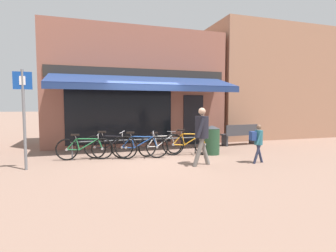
% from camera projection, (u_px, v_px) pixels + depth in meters
% --- Properties ---
extents(ground_plane, '(160.00, 160.00, 0.00)m').
position_uv_depth(ground_plane, '(152.00, 158.00, 8.22)').
color(ground_plane, '#846656').
extents(shop_front, '(7.56, 4.75, 4.85)m').
position_uv_depth(shop_front, '(135.00, 89.00, 11.91)').
color(shop_front, '#8E5647').
rests_on(shop_front, ground_plane).
extents(neighbour_building, '(6.84, 4.00, 5.68)m').
position_uv_depth(neighbour_building, '(265.00, 85.00, 14.58)').
color(neighbour_building, '#9E7056').
rests_on(neighbour_building, ground_plane).
extents(bike_rack_rail, '(4.14, 0.04, 0.57)m').
position_uv_depth(bike_rack_rail, '(138.00, 142.00, 8.50)').
color(bike_rack_rail, '#47494F').
rests_on(bike_rack_rail, ground_plane).
extents(bicycle_green, '(1.70, 0.52, 0.80)m').
position_uv_depth(bicycle_green, '(84.00, 148.00, 7.95)').
color(bicycle_green, black).
rests_on(bicycle_green, ground_plane).
extents(bicycle_black, '(1.61, 0.78, 0.87)m').
position_uv_depth(bicycle_black, '(110.00, 147.00, 8.09)').
color(bicycle_black, black).
rests_on(bicycle_black, ground_plane).
extents(bicycle_blue, '(1.77, 0.65, 0.85)m').
position_uv_depth(bicycle_blue, '(139.00, 146.00, 8.18)').
color(bicycle_blue, black).
rests_on(bicycle_blue, ground_plane).
extents(bicycle_silver, '(1.67, 0.62, 0.80)m').
position_uv_depth(bicycle_silver, '(161.00, 145.00, 8.70)').
color(bicycle_silver, black).
rests_on(bicycle_silver, ground_plane).
extents(bicycle_orange, '(1.76, 0.64, 0.87)m').
position_uv_depth(bicycle_orange, '(189.00, 144.00, 8.69)').
color(bicycle_orange, black).
rests_on(bicycle_orange, ground_plane).
extents(pedestrian_adult, '(0.60, 0.56, 1.61)m').
position_uv_depth(pedestrian_adult, '(202.00, 130.00, 7.17)').
color(pedestrian_adult, slate).
rests_on(pedestrian_adult, ground_plane).
extents(pedestrian_child, '(0.46, 0.32, 1.12)m').
position_uv_depth(pedestrian_child, '(258.00, 139.00, 7.49)').
color(pedestrian_child, '#282D47').
rests_on(pedestrian_child, ground_plane).
extents(litter_bin, '(0.53, 0.53, 0.99)m').
position_uv_depth(litter_bin, '(212.00, 140.00, 8.87)').
color(litter_bin, '#23472D').
rests_on(litter_bin, ground_plane).
extents(parking_sign, '(0.44, 0.07, 2.56)m').
position_uv_depth(parking_sign, '(24.00, 109.00, 6.62)').
color(parking_sign, slate).
rests_on(parking_sign, ground_plane).
extents(park_bench, '(1.64, 0.61, 0.87)m').
position_uv_depth(park_bench, '(240.00, 134.00, 10.98)').
color(park_bench, '#38383D').
rests_on(park_bench, ground_plane).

